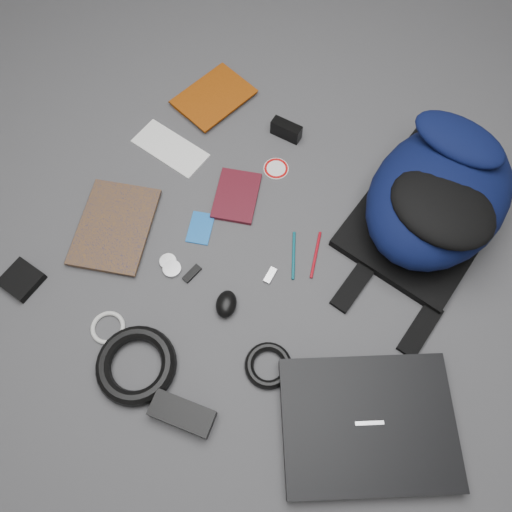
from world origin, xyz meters
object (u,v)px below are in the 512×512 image
at_px(laptop, 368,424).
at_px(power_brick, 182,414).
at_px(compact_camera, 286,130).
at_px(textbook_red, 196,83).
at_px(dvd_case, 237,196).
at_px(comic_book, 81,221).
at_px(backpack, 439,194).
at_px(mouse, 226,304).
at_px(pouch, 22,280).

relative_size(laptop, power_brick, 2.64).
distance_m(compact_camera, power_brick, 0.85).
relative_size(textbook_red, dvd_case, 1.37).
height_order(comic_book, compact_camera, compact_camera).
relative_size(backpack, laptop, 1.34).
xyz_separation_m(laptop, textbook_red, (-0.87, 0.70, -0.01)).
height_order(laptop, mouse, same).
xyz_separation_m(compact_camera, mouse, (0.10, -0.56, -0.01)).
bearing_deg(dvd_case, comic_book, -158.21).
relative_size(comic_book, dvd_case, 1.63).
distance_m(textbook_red, mouse, 0.75).
distance_m(textbook_red, power_brick, 1.00).
xyz_separation_m(textbook_red, mouse, (0.44, -0.60, 0.01)).
bearing_deg(comic_book, dvd_case, 21.68).
distance_m(dvd_case, power_brick, 0.60).
relative_size(dvd_case, compact_camera, 1.80).
xyz_separation_m(textbook_red, comic_book, (-0.03, -0.57, -0.00)).
bearing_deg(dvd_case, mouse, -82.83).
bearing_deg(power_brick, comic_book, 142.15).
distance_m(backpack, compact_camera, 0.48).
bearing_deg(textbook_red, backpack, 10.19).
xyz_separation_m(backpack, laptop, (0.06, -0.60, -0.09)).
xyz_separation_m(dvd_case, pouch, (-0.38, -0.49, 0.01)).
relative_size(comic_book, pouch, 2.97).
height_order(backpack, power_brick, backpack).
bearing_deg(comic_book, power_brick, -47.97).
bearing_deg(laptop, dvd_case, 114.70).
distance_m(textbook_red, comic_book, 0.57).
relative_size(power_brick, pouch, 1.66).
bearing_deg(textbook_red, pouch, -76.95).
height_order(compact_camera, mouse, compact_camera).
relative_size(dvd_case, power_brick, 1.10).
bearing_deg(mouse, compact_camera, 83.26).
relative_size(backpack, comic_book, 1.97).
bearing_deg(compact_camera, laptop, -48.91).
xyz_separation_m(comic_book, dvd_case, (0.34, 0.27, -0.00)).
xyz_separation_m(backpack, mouse, (-0.36, -0.49, -0.09)).
distance_m(dvd_case, mouse, 0.33).
relative_size(compact_camera, power_brick, 0.61).
distance_m(laptop, power_brick, 0.43).
distance_m(textbook_red, compact_camera, 0.34).
height_order(power_brick, pouch, power_brick).
distance_m(comic_book, power_brick, 0.60).
bearing_deg(textbook_red, laptop, -21.16).
height_order(backpack, laptop, backpack).
distance_m(laptop, comic_book, 0.91).
height_order(comic_book, dvd_case, comic_book).
bearing_deg(laptop, backpack, 66.48).
bearing_deg(comic_book, laptop, -25.14).
bearing_deg(mouse, pouch, -177.08).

